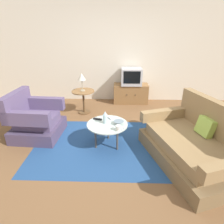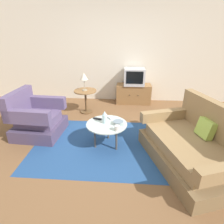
% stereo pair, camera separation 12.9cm
% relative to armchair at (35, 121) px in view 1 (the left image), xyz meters
% --- Properties ---
extents(ground_plane, '(16.00, 16.00, 0.00)m').
position_rel_armchair_xyz_m(ground_plane, '(1.45, -0.22, -0.31)').
color(ground_plane, brown).
extents(back_wall, '(9.00, 0.12, 2.70)m').
position_rel_armchair_xyz_m(back_wall, '(1.45, 2.16, 1.04)').
color(back_wall, beige).
rests_on(back_wall, ground).
extents(area_rug, '(2.64, 1.84, 0.00)m').
position_rel_armchair_xyz_m(area_rug, '(1.43, -0.31, -0.31)').
color(area_rug, navy).
rests_on(area_rug, ground).
extents(armchair, '(0.91, 0.91, 0.89)m').
position_rel_armchair_xyz_m(armchair, '(0.00, 0.00, 0.00)').
color(armchair, '#4B3E5C').
rests_on(armchair, ground).
extents(couch, '(1.45, 1.87, 0.96)m').
position_rel_armchair_xyz_m(couch, '(2.80, -0.72, -0.02)').
color(couch, brown).
rests_on(couch, ground).
extents(coffee_table, '(0.72, 0.72, 0.44)m').
position_rel_armchair_xyz_m(coffee_table, '(1.43, -0.31, 0.08)').
color(coffee_table, '#B2C6C1').
rests_on(coffee_table, ground).
extents(side_table, '(0.55, 0.55, 0.57)m').
position_rel_armchair_xyz_m(side_table, '(0.77, 1.11, 0.10)').
color(side_table, olive).
rests_on(side_table, ground).
extents(tv_stand, '(0.95, 0.43, 0.53)m').
position_rel_armchair_xyz_m(tv_stand, '(1.97, 1.86, -0.05)').
color(tv_stand, olive).
rests_on(tv_stand, ground).
extents(television, '(0.55, 0.45, 0.45)m').
position_rel_armchair_xyz_m(television, '(1.97, 1.84, 0.44)').
color(television, '#B7B7BC').
rests_on(television, tv_stand).
extents(table_lamp, '(0.19, 0.19, 0.43)m').
position_rel_armchair_xyz_m(table_lamp, '(0.76, 1.10, 0.59)').
color(table_lamp, '#9E937A').
rests_on(table_lamp, side_table).
extents(vase, '(0.08, 0.08, 0.22)m').
position_rel_armchair_xyz_m(vase, '(1.39, -0.28, 0.23)').
color(vase, silver).
rests_on(vase, coffee_table).
extents(mug, '(0.13, 0.09, 0.09)m').
position_rel_armchair_xyz_m(mug, '(1.62, -0.53, 0.17)').
color(mug, white).
rests_on(mug, coffee_table).
extents(bowl, '(0.18, 0.18, 0.06)m').
position_rel_armchair_xyz_m(bowl, '(1.63, -0.31, 0.15)').
color(bowl, slate).
rests_on(bowl, coffee_table).
extents(tv_remote_dark, '(0.17, 0.09, 0.02)m').
position_rel_armchair_xyz_m(tv_remote_dark, '(1.24, -0.15, 0.13)').
color(tv_remote_dark, black).
rests_on(tv_remote_dark, coffee_table).
extents(tv_remote_silver, '(0.13, 0.15, 0.02)m').
position_rel_armchair_xyz_m(tv_remote_silver, '(1.46, -0.08, 0.13)').
color(tv_remote_silver, '#B2B2B7').
rests_on(tv_remote_silver, coffee_table).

